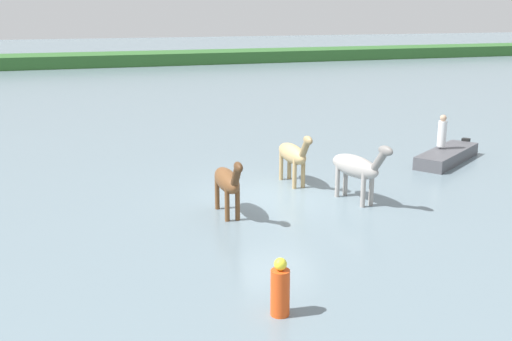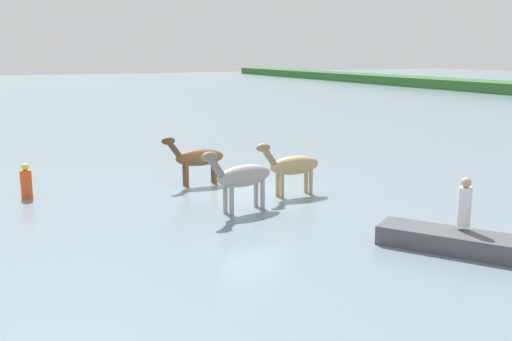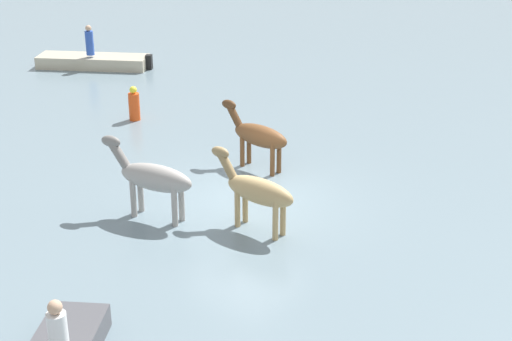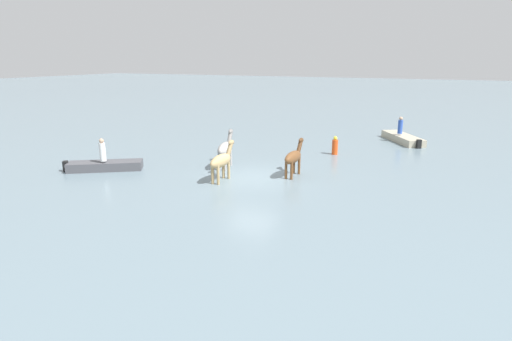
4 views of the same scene
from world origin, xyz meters
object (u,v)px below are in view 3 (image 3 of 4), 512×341
(horse_dun_straggler, at_px, (258,135))
(boat_dinghy_port, at_px, (94,63))
(person_boatman_standing, at_px, (58,335))
(horse_rear_stallion, at_px, (257,190))
(person_watcher_seated, at_px, (89,41))
(buoy_channel_marker, at_px, (134,105))
(horse_gray_outer, at_px, (153,177))

(horse_dun_straggler, bearing_deg, boat_dinghy_port, -18.05)
(horse_dun_straggler, xyz_separation_m, person_boatman_standing, (9.31, 3.34, 0.13))
(horse_dun_straggler, xyz_separation_m, horse_rear_stallion, (2.86, 2.24, 0.02))
(horse_rear_stallion, xyz_separation_m, person_watcher_seated, (-6.63, -13.80, 0.13))
(horse_dun_straggler, xyz_separation_m, buoy_channel_marker, (-0.65, -5.68, -0.47))
(horse_dun_straggler, relative_size, horse_gray_outer, 0.92)
(horse_rear_stallion, distance_m, person_boatman_standing, 6.54)
(person_watcher_seated, bearing_deg, buoy_channel_marker, 62.02)
(person_watcher_seated, bearing_deg, horse_gray_outer, 56.20)
(boat_dinghy_port, height_order, buoy_channel_marker, buoy_channel_marker)
(horse_dun_straggler, bearing_deg, person_watcher_seated, -17.21)
(boat_dinghy_port, bearing_deg, horse_rear_stallion, 121.59)
(horse_rear_stallion, bearing_deg, boat_dinghy_port, -27.75)
(horse_rear_stallion, distance_m, boat_dinghy_port, 15.53)
(horse_gray_outer, distance_m, person_boatman_standing, 6.37)
(horse_gray_outer, distance_m, buoy_channel_marker, 7.26)
(horse_dun_straggler, relative_size, person_watcher_seated, 1.91)
(person_watcher_seated, distance_m, person_boatman_standing, 19.83)
(horse_rear_stallion, distance_m, buoy_channel_marker, 8.68)
(person_boatman_standing, bearing_deg, horse_rear_stallion, -170.34)
(buoy_channel_marker, bearing_deg, horse_rear_stallion, 66.11)
(boat_dinghy_port, bearing_deg, person_boatman_standing, 106.27)
(person_watcher_seated, xyz_separation_m, person_boatman_standing, (13.08, 14.90, -0.02))
(horse_gray_outer, distance_m, boat_dinghy_port, 14.08)
(horse_gray_outer, bearing_deg, person_boatman_standing, 109.53)
(horse_gray_outer, xyz_separation_m, person_boatman_standing, (5.39, 3.41, 0.05))
(horse_dun_straggler, bearing_deg, person_boatman_standing, 110.63)
(horse_dun_straggler, height_order, boat_dinghy_port, horse_dun_straggler)
(horse_rear_stallion, xyz_separation_m, horse_gray_outer, (1.06, -2.31, 0.06))
(horse_gray_outer, height_order, buoy_channel_marker, horse_gray_outer)
(horse_gray_outer, xyz_separation_m, boat_dinghy_port, (-7.92, -11.61, -0.89))
(horse_dun_straggler, height_order, buoy_channel_marker, horse_dun_straggler)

